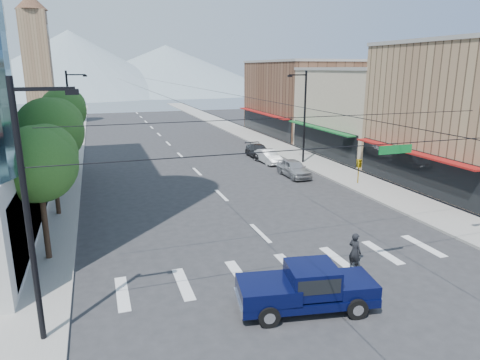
{
  "coord_description": "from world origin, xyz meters",
  "views": [
    {
      "loc": [
        -8.49,
        -15.45,
        9.21
      ],
      "look_at": [
        -0.9,
        7.0,
        3.0
      ],
      "focal_mm": 32.0,
      "sensor_mm": 36.0,
      "label": 1
    }
  ],
  "objects": [
    {
      "name": "lamp_pole_nw",
      "position": [
        -10.67,
        30.0,
        4.94
      ],
      "size": [
        2.0,
        0.25,
        9.0
      ],
      "color": "black",
      "rests_on": "ground"
    },
    {
      "name": "mountain_left",
      "position": [
        -15.0,
        150.0,
        11.0
      ],
      "size": [
        80.0,
        80.0,
        22.0
      ],
      "primitive_type": "cone",
      "color": "gray",
      "rests_on": "ground"
    },
    {
      "name": "tree_midfar",
      "position": [
        -11.07,
        20.1,
        4.99
      ],
      "size": [
        3.65,
        3.64,
        6.71
      ],
      "color": "black",
      "rests_on": "ground"
    },
    {
      "name": "signal_rig",
      "position": [
        0.19,
        -1.0,
        4.64
      ],
      "size": [
        21.8,
        0.2,
        9.0
      ],
      "color": "black",
      "rests_on": "ground"
    },
    {
      "name": "sidewalk_left",
      "position": [
        -12.0,
        40.0,
        0.07
      ],
      "size": [
        4.0,
        120.0,
        0.15
      ],
      "primitive_type": "cube",
      "color": "gray",
      "rests_on": "ground"
    },
    {
      "name": "shop_far",
      "position": [
        20.0,
        40.0,
        5.0
      ],
      "size": [
        12.0,
        18.0,
        10.0
      ],
      "primitive_type": "cube",
      "color": "brown",
      "rests_on": "ground"
    },
    {
      "name": "pedestrian",
      "position": [
        2.5,
        0.31,
        0.92
      ],
      "size": [
        0.63,
        0.78,
        1.83
      ],
      "primitive_type": "imported",
      "rotation": [
        0.0,
        0.0,
        1.9
      ],
      "color": "black",
      "rests_on": "ground"
    },
    {
      "name": "mountain_right",
      "position": [
        20.0,
        160.0,
        9.0
      ],
      "size": [
        90.0,
        90.0,
        18.0
      ],
      "primitive_type": "cone",
      "color": "gray",
      "rests_on": "ground"
    },
    {
      "name": "tree_near",
      "position": [
        -11.07,
        6.1,
        4.99
      ],
      "size": [
        3.65,
        3.64,
        6.71
      ],
      "color": "black",
      "rests_on": "ground"
    },
    {
      "name": "shop_mid",
      "position": [
        20.0,
        24.0,
        4.5
      ],
      "size": [
        12.0,
        14.0,
        9.0
      ],
      "primitive_type": "cube",
      "color": "tan",
      "rests_on": "ground"
    },
    {
      "name": "parked_car_far",
      "position": [
        7.67,
        26.18,
        0.69
      ],
      "size": [
        2.06,
        4.79,
        1.37
      ],
      "primitive_type": "imported",
      "rotation": [
        0.0,
        0.0,
        -0.03
      ],
      "color": "#29292B",
      "rests_on": "ground"
    },
    {
      "name": "pickup_truck",
      "position": [
        -1.24,
        -2.04,
        0.96
      ],
      "size": [
        5.7,
        2.81,
        1.85
      ],
      "rotation": [
        0.0,
        0.0,
        -0.17
      ],
      "color": "#060B33",
      "rests_on": "ground"
    },
    {
      "name": "parked_car_near",
      "position": [
        7.61,
        17.46,
        0.75
      ],
      "size": [
        1.77,
        4.38,
        1.49
      ],
      "primitive_type": "imported",
      "rotation": [
        0.0,
        0.0,
        0.0
      ],
      "color": "#999A9E",
      "rests_on": "ground"
    },
    {
      "name": "tree_far",
      "position": [
        -11.07,
        27.1,
        5.59
      ],
      "size": [
        4.09,
        4.09,
        7.52
      ],
      "color": "black",
      "rests_on": "ground"
    },
    {
      "name": "ground",
      "position": [
        0.0,
        0.0,
        0.0
      ],
      "size": [
        160.0,
        160.0,
        0.0
      ],
      "primitive_type": "plane",
      "color": "#28282B",
      "rests_on": "ground"
    },
    {
      "name": "sidewalk_right",
      "position": [
        12.0,
        40.0,
        0.07
      ],
      "size": [
        4.0,
        120.0,
        0.15
      ],
      "primitive_type": "cube",
      "color": "gray",
      "rests_on": "ground"
    },
    {
      "name": "lamp_pole_ne",
      "position": [
        10.67,
        22.0,
        4.94
      ],
      "size": [
        2.0,
        0.25,
        9.0
      ],
      "color": "black",
      "rests_on": "ground"
    },
    {
      "name": "parked_car_mid",
      "position": [
        7.6,
        23.32,
        0.67
      ],
      "size": [
        1.56,
        4.12,
        1.34
      ],
      "primitive_type": "imported",
      "rotation": [
        0.0,
        0.0,
        0.04
      ],
      "color": "silver",
      "rests_on": "ground"
    },
    {
      "name": "tree_midnear",
      "position": [
        -11.07,
        13.1,
        5.59
      ],
      "size": [
        4.09,
        4.09,
        7.52
      ],
      "color": "black",
      "rests_on": "ground"
    },
    {
      "name": "clock_tower",
      "position": [
        -16.5,
        62.0,
        10.64
      ],
      "size": [
        4.8,
        4.8,
        20.4
      ],
      "color": "#8C6B4C",
      "rests_on": "ground"
    }
  ]
}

